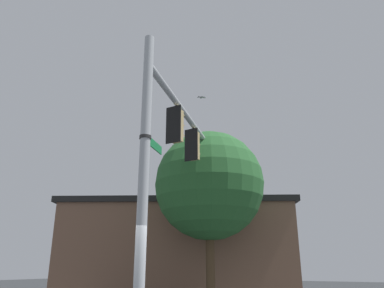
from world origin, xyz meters
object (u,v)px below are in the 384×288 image
(street_name_sign, at_px, (150,142))
(bird_flying, at_px, (202,97))
(traffic_light_nearest_pole, at_px, (177,126))
(traffic_light_mid_outer, at_px, (207,161))
(traffic_light_mid_inner, at_px, (194,146))

(street_name_sign, distance_m, bird_flying, 9.03)
(traffic_light_nearest_pole, relative_size, traffic_light_mid_outer, 1.00)
(traffic_light_mid_outer, distance_m, street_name_sign, 6.47)
(traffic_light_mid_inner, bearing_deg, traffic_light_mid_outer, 104.84)
(traffic_light_mid_outer, bearing_deg, traffic_light_mid_inner, -75.16)
(traffic_light_nearest_pole, height_order, street_name_sign, traffic_light_nearest_pole)
(traffic_light_nearest_pole, relative_size, street_name_sign, 1.05)
(traffic_light_mid_outer, relative_size, bird_flying, 3.40)
(traffic_light_nearest_pole, bearing_deg, traffic_light_mid_outer, 104.84)
(traffic_light_nearest_pole, distance_m, traffic_light_mid_inner, 2.10)
(traffic_light_mid_outer, relative_size, street_name_sign, 1.05)
(traffic_light_mid_inner, height_order, traffic_light_mid_outer, same)
(traffic_light_mid_inner, relative_size, street_name_sign, 1.05)
(traffic_light_nearest_pole, height_order, bird_flying, bird_flying)
(traffic_light_mid_inner, distance_m, traffic_light_mid_outer, 2.10)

